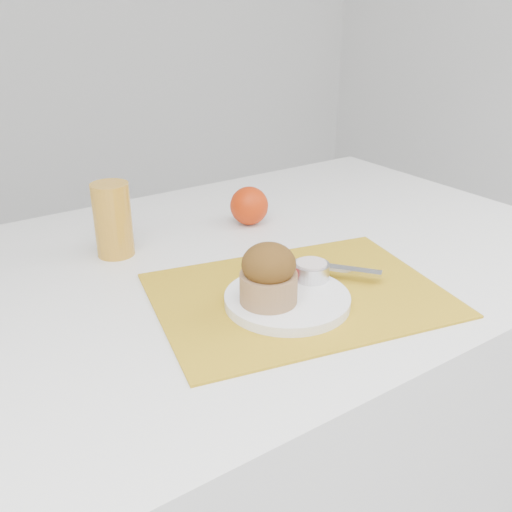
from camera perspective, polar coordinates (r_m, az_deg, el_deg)
table at (r=1.20m, az=-0.19°, el=-16.39°), size 1.20×0.80×0.75m
placemat at (r=0.86m, az=4.29°, el=-3.87°), size 0.48×0.40×0.00m
plate at (r=0.83m, az=3.14°, el=-4.36°), size 0.20×0.20×0.01m
ramekin at (r=0.87m, az=5.54°, el=-1.50°), size 0.06×0.06×0.02m
cream at (r=0.86m, az=5.57°, el=-0.80°), size 0.06×0.06×0.01m
raspberry_near at (r=0.87m, az=1.28°, el=-1.68°), size 0.02×0.02×0.02m
raspberry_far at (r=0.86m, az=3.15°, el=-2.01°), size 0.02×0.02×0.02m
butter_knife at (r=0.91m, az=5.93°, el=-0.91°), size 0.14×0.18×0.01m
orange at (r=1.12m, az=-0.69°, el=5.05°), size 0.08×0.08×0.08m
juice_glass at (r=1.00m, az=-14.12°, el=3.53°), size 0.06×0.06×0.13m
muffin at (r=0.79m, az=1.27°, el=-1.90°), size 0.10×0.10×0.09m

